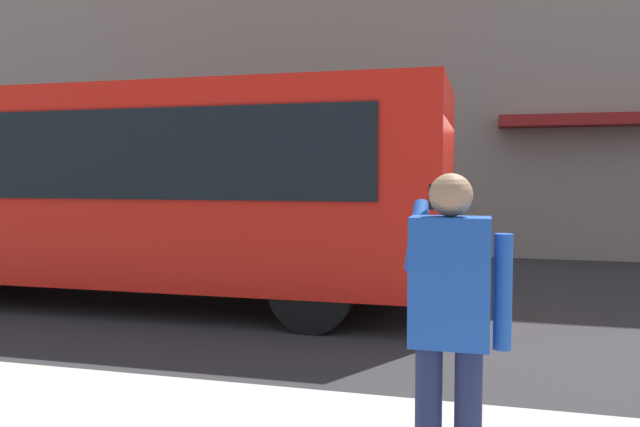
% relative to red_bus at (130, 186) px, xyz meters
% --- Properties ---
extents(ground_plane, '(60.00, 60.00, 0.00)m').
position_rel_red_bus_xyz_m(ground_plane, '(-3.93, -0.09, -1.68)').
color(ground_plane, '#2B2B2D').
extents(red_bus, '(9.05, 2.54, 3.08)m').
position_rel_red_bus_xyz_m(red_bus, '(0.00, 0.00, 0.00)').
color(red_bus, red).
rests_on(red_bus, ground_plane).
extents(pedestrian_photographer, '(0.53, 0.52, 1.70)m').
position_rel_red_bus_xyz_m(pedestrian_photographer, '(-4.80, 4.88, -0.54)').
color(pedestrian_photographer, '#1E2347').
rests_on(pedestrian_photographer, sidewalk_curb).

